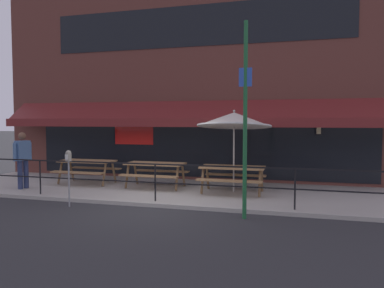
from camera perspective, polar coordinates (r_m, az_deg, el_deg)
The scene contains 11 objects.
ground_plane at distance 9.49m, azimuth -6.28°, elevation -9.58°, with size 120.00×120.00×0.00m, color #2D2D30.
patio_deck at distance 11.32m, azimuth -2.47°, elevation -7.17°, with size 15.00×4.00×0.10m, color #ADA89E.
restaurant_building at distance 13.37m, azimuth 0.50°, elevation 10.73°, with size 15.00×1.60×7.72m.
patio_railing at distance 9.62m, azimuth -5.64°, elevation -4.56°, with size 13.84×0.04×0.97m.
picnic_table_left at distance 12.75m, azimuth -15.70°, elevation -3.12°, with size 1.80×1.42×0.76m.
picnic_table_centre at distance 11.58m, azimuth -5.60°, elevation -3.66°, with size 1.80×1.42×0.76m.
picnic_table_right at distance 10.70m, azimuth 6.18°, elevation -4.25°, with size 1.80×1.42×0.76m.
patio_umbrella_right at distance 10.82m, azimuth 6.42°, elevation 3.66°, with size 2.14×2.14×2.40m.
pedestrian_walking at distance 12.43m, azimuth -24.40°, elevation -1.84°, with size 0.33×0.61×1.71m.
parking_meter_near at distance 9.82m, azimuth -18.30°, elevation -2.51°, with size 0.15×0.16×1.42m.
street_sign_pole at distance 8.20m, azimuth 8.11°, elevation 3.87°, with size 0.28×0.09×4.29m.
Camera 1 is at (3.46, -8.58, 2.14)m, focal length 35.00 mm.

